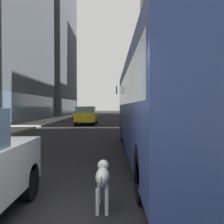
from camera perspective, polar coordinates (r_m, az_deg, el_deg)
The scene contains 12 objects.
ground_plane at distance 38.51m, azimuth -1.71°, elevation -1.21°, with size 120.00×120.00×0.00m, color black.
sidewalk_left at distance 39.09m, azimuth -10.10°, elevation -1.08°, with size 2.40×110.00×0.15m, color gray.
sidewalk_right at distance 38.77m, azimuth 6.74°, elevation -1.09°, with size 2.40×110.00×0.15m, color #ADA89E.
building_left_far at distance 52.07m, azimuth -15.43°, elevation 19.45°, with size 10.95×18.23×35.93m.
building_right_mid at distance 37.05m, azimuth 17.74°, elevation 17.80°, with size 11.02×23.02×24.50m.
building_right_far at distance 58.85m, azimuth 11.06°, elevation 18.22°, with size 8.05×18.14×37.74m.
transit_bus at distance 8.87m, azimuth 10.95°, elevation 2.06°, with size 2.78×11.53×3.05m.
car_red_coupe at distance 43.04m, azimuth -5.27°, elevation 0.14°, with size 1.85×4.10×1.62m.
car_grey_wagon at distance 35.42m, azimuth -6.40°, elevation -0.10°, with size 1.82×4.19×1.62m.
car_blue_hatchback at distance 48.43m, azimuth -4.69°, elevation 0.26°, with size 1.71×4.39×1.62m.
car_yellow_taxi at distance 24.07m, azimuth -5.57°, elevation -0.73°, with size 1.76×4.44×1.62m.
dalmatian_dog at distance 4.39m, azimuth -2.09°, elevation -13.74°, with size 0.22×0.96×0.72m.
Camera 1 is at (1.11, -3.46, 1.65)m, focal length 42.41 mm.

